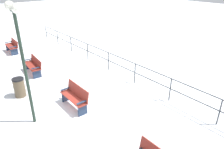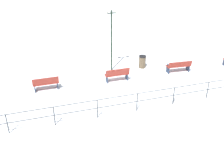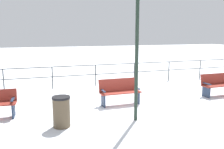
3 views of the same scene
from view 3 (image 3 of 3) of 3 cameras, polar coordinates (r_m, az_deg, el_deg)
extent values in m
plane|color=white|center=(8.92, 2.15, -7.34)|extent=(80.00, 80.00, 0.00)
cube|color=#23334C|center=(8.25, -22.60, -7.86)|extent=(0.45, 0.08, 0.47)
cube|color=#23334C|center=(8.13, -22.78, -5.53)|extent=(0.45, 0.10, 0.04)
cube|color=maroon|center=(8.82, 2.08, -4.35)|extent=(0.46, 1.55, 0.04)
cube|color=maroon|center=(8.97, 1.58, -2.45)|extent=(0.13, 1.55, 0.47)
cube|color=#23334C|center=(8.68, -2.11, -6.20)|extent=(0.40, 0.05, 0.47)
cube|color=#23334C|center=(9.14, 6.04, -5.42)|extent=(0.40, 0.05, 0.47)
cube|color=#23334C|center=(8.57, -2.09, -3.95)|extent=(0.40, 0.07, 0.04)
cube|color=#23334C|center=(9.03, 6.13, -3.28)|extent=(0.40, 0.07, 0.04)
cube|color=maroon|center=(11.07, 24.39, -2.38)|extent=(0.50, 1.54, 0.04)
cube|color=maroon|center=(11.20, 23.61, -0.91)|extent=(0.12, 1.54, 0.45)
cube|color=#23334C|center=(10.68, 21.70, -3.88)|extent=(0.44, 0.05, 0.46)
cube|color=#23334C|center=(10.59, 21.89, -2.07)|extent=(0.44, 0.07, 0.04)
cylinder|color=#1E2D23|center=(7.03, 5.96, 5.15)|extent=(0.11, 0.11, 4.13)
cylinder|color=#383D42|center=(11.74, -24.61, -1.39)|extent=(0.05, 0.05, 1.06)
cylinder|color=#383D42|center=(11.71, -14.13, -0.80)|extent=(0.05, 0.05, 1.06)
cylinder|color=#383D42|center=(12.08, -3.95, -0.20)|extent=(0.05, 0.05, 1.06)
cylinder|color=#383D42|center=(12.80, 5.36, 0.35)|extent=(0.05, 0.05, 1.06)
cylinder|color=#383D42|center=(13.82, 13.49, 0.82)|extent=(0.05, 0.05, 1.06)
cylinder|color=#383D42|center=(15.08, 20.39, 1.21)|extent=(0.05, 0.05, 1.06)
cylinder|color=#383D42|center=(12.00, -3.98, 2.28)|extent=(0.04, 21.46, 0.04)
cylinder|color=#383D42|center=(12.07, -3.95, 0.04)|extent=(0.04, 21.46, 0.04)
cylinder|color=brown|center=(6.97, -12.05, -8.97)|extent=(0.49, 0.49, 0.83)
cylinder|color=black|center=(6.84, -12.18, -5.45)|extent=(0.51, 0.51, 0.06)
camera|label=1|loc=(11.06, 48.29, 19.03)|focal=33.95mm
camera|label=2|loc=(24.26, -0.03, 22.94)|focal=42.42mm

